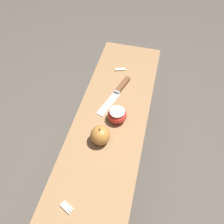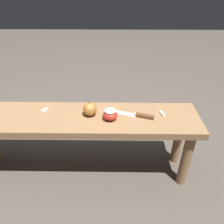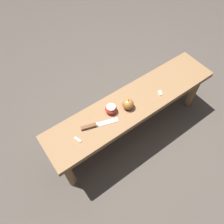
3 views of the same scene
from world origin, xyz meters
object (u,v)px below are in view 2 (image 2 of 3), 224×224
object	(u,v)px
knife	(138,115)
apple_cut	(110,115)
apple_whole	(90,109)
wooden_bench	(79,126)

from	to	relation	value
knife	apple_cut	distance (m)	0.16
apple_whole	knife	bearing A→B (deg)	177.58
wooden_bench	apple_whole	bearing A→B (deg)	-167.86
wooden_bench	apple_whole	world-z (taller)	apple_whole
apple_whole	wooden_bench	bearing A→B (deg)	12.14
wooden_bench	apple_cut	bearing A→B (deg)	171.97
wooden_bench	apple_cut	world-z (taller)	apple_cut
apple_whole	apple_cut	size ratio (longest dim) A/B	1.10
knife	apple_whole	world-z (taller)	apple_whole
knife	wooden_bench	bearing A→B (deg)	18.09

